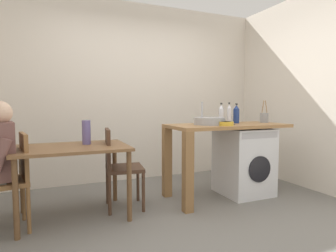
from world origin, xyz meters
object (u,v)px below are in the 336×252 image
Objects in this scene: vase at (86,132)px; bottle_squat_brown at (229,114)px; dining_table at (73,156)px; utensil_crock at (264,117)px; bottle_clear_small at (236,114)px; washing_machine at (244,161)px; bottle_tall_green at (221,114)px; chair_person_seat at (12,176)px; chair_opposite at (118,164)px; mixing_bowl at (226,123)px.

bottle_squat_brown is at bearing -2.15° from vase.
utensil_crock reaches higher than dining_table.
utensil_crock is at bearing -6.33° from bottle_clear_small.
bottle_tall_green is at bearing 153.60° from washing_machine.
bottle_squat_brown is at bearing 152.16° from washing_machine.
bottle_tall_green is (1.84, 0.07, 0.40)m from dining_table.
chair_person_seat is 0.81m from vase.
bottle_clear_small is (1.57, -0.02, 0.53)m from chair_opposite.
bottle_squat_brown is at bearing 96.42° from chair_opposite.
mixing_bowl is (1.69, -0.26, 0.30)m from dining_table.
washing_machine is (1.63, -0.12, -0.08)m from chair_opposite.
mixing_bowl is at bearing 82.83° from chair_opposite.
washing_machine is 3.34× the size of vase.
bottle_clear_small reaches higher than dining_table.
bottle_tall_green is at bearing 2.29° from dining_table.
utensil_crock is (0.42, -0.05, -0.05)m from bottle_clear_small.
utensil_crock is 1.16× the size of vase.
washing_machine is (2.65, 0.03, -0.08)m from chair_person_seat.
washing_machine is 4.97× the size of mixing_bowl.
chair_opposite reaches higher than dining_table.
bottle_tall_green is 0.99× the size of bottle_squat_brown.
bottle_tall_green reaches higher than mixing_bowl.
utensil_crock is (0.37, 0.05, 0.56)m from washing_machine.
mixing_bowl is (-0.24, -0.29, -0.10)m from bottle_squat_brown.
dining_table is 3.67× the size of utensil_crock.
vase is (-2.32, 0.11, -0.12)m from utensil_crock.
chair_person_seat is 1.05× the size of washing_machine.
bottle_squat_brown is 1.05× the size of vase.
bottle_squat_brown reaches higher than chair_person_seat.
chair_opposite is 5.20× the size of mixing_bowl.
bottle_squat_brown is (1.46, -0.03, 0.53)m from chair_opposite.
dining_table is 0.50m from chair_opposite.
bottle_clear_small is (0.21, -0.03, -0.00)m from bottle_tall_green.
chair_person_seat is 2.28m from mixing_bowl.
dining_table is 4.11× the size of bottle_tall_green.
bottle_tall_green reaches higher than bottle_clear_small.
bottle_squat_brown is (1.93, 0.03, 0.40)m from dining_table.
vase is (-0.33, 0.04, 0.36)m from chair_opposite.
bottle_squat_brown is at bearing 175.78° from utensil_crock.
chair_person_seat reaches higher than washing_machine.
utensil_crock is at bearing -2.64° from vase.
chair_opposite is 1.33m from mixing_bowl.
bottle_clear_small is 0.43m from utensil_crock.
bottle_tall_green reaches higher than washing_machine.
washing_machine is at bearing 93.30° from chair_opposite.
mixing_bowl is at bearing -140.63° from bottle_clear_small.
chair_person_seat is 2.54m from bottle_squat_brown.
bottle_tall_green is at bearing 65.46° from mixing_bowl.
washing_machine is (2.11, -0.06, -0.21)m from dining_table.
bottle_clear_small is (2.60, 0.13, 0.53)m from chair_person_seat.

